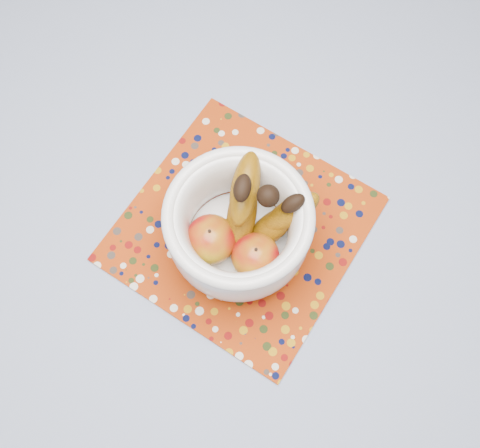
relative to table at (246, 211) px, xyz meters
The scene contains 4 objects.
table is the anchor object (origin of this frame).
tablecloth 0.08m from the table, ahead, with size 1.32×1.32×0.01m, color #6579A8.
placemat 0.11m from the table, 70.60° to the right, with size 0.36×0.36×0.00m, color #992E08.
fruit_bowl 0.19m from the table, 65.56° to the right, with size 0.25×0.23×0.19m.
Camera 1 is at (0.16, -0.35, 1.63)m, focal length 42.00 mm.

